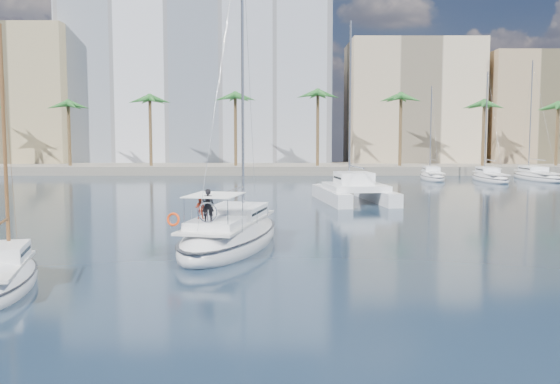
{
  "coord_description": "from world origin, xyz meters",
  "views": [
    {
      "loc": [
        0.98,
        -30.11,
        5.9
      ],
      "look_at": [
        1.02,
        1.5,
        2.85
      ],
      "focal_mm": 40.0,
      "sensor_mm": 36.0,
      "label": 1
    }
  ],
  "objects": [
    {
      "name": "building_tan_right",
      "position": [
        42.0,
        68.0,
        9.0
      ],
      "size": [
        18.0,
        12.0,
        18.0
      ],
      "primitive_type": "cube",
      "color": "tan",
      "rests_on": "ground"
    },
    {
      "name": "seagull",
      "position": [
        -2.21,
        3.34,
        0.53
      ],
      "size": [
        1.06,
        0.46,
        0.2
      ],
      "color": "silver",
      "rests_on": "ground"
    },
    {
      "name": "moored_yacht_a",
      "position": [
        20.0,
        47.0,
        0.0
      ],
      "size": [
        3.37,
        9.52,
        11.9
      ],
      "primitive_type": null,
      "rotation": [
        0.0,
        0.0,
        -0.07
      ],
      "color": "silver",
      "rests_on": "ground"
    },
    {
      "name": "moored_yacht_b",
      "position": [
        26.5,
        45.0,
        0.0
      ],
      "size": [
        3.32,
        10.83,
        13.72
      ],
      "primitive_type": null,
      "rotation": [
        0.0,
        0.0,
        -0.02
      ],
      "color": "silver",
      "rests_on": "ground"
    },
    {
      "name": "quay",
      "position": [
        0.0,
        61.0,
        0.6
      ],
      "size": [
        120.0,
        14.0,
        1.2
      ],
      "primitive_type": "cube",
      "color": "gray",
      "rests_on": "ground"
    },
    {
      "name": "palm_right",
      "position": [
        34.0,
        57.0,
        10.28
      ],
      "size": [
        3.6,
        3.6,
        12.3
      ],
      "color": "brown",
      "rests_on": "ground"
    },
    {
      "name": "main_sloop",
      "position": [
        -1.55,
        1.8,
        0.54
      ],
      "size": [
        6.3,
        12.75,
        18.13
      ],
      "rotation": [
        0.0,
        0.0,
        -0.21
      ],
      "color": "silver",
      "rests_on": "ground"
    },
    {
      "name": "small_sloop",
      "position": [
        -9.5,
        -7.02,
        0.4
      ],
      "size": [
        3.88,
        7.75,
        10.67
      ],
      "rotation": [
        0.0,
        0.0,
        0.22
      ],
      "color": "silver",
      "rests_on": "ground"
    },
    {
      "name": "moored_yacht_c",
      "position": [
        33.0,
        47.0,
        0.0
      ],
      "size": [
        3.98,
        12.33,
        15.54
      ],
      "primitive_type": null,
      "rotation": [
        0.0,
        0.0,
        0.03
      ],
      "color": "silver",
      "rests_on": "ground"
    },
    {
      "name": "ground",
      "position": [
        0.0,
        0.0,
        0.0
      ],
      "size": [
        160.0,
        160.0,
        0.0
      ],
      "primitive_type": "plane",
      "color": "black",
      "rests_on": "ground"
    },
    {
      "name": "building_modern",
      "position": [
        -12.0,
        73.0,
        14.0
      ],
      "size": [
        42.0,
        16.0,
        28.0
      ],
      "primitive_type": "cube",
      "color": "white",
      "rests_on": "ground"
    },
    {
      "name": "catamaran",
      "position": [
        7.33,
        22.4,
        1.1
      ],
      "size": [
        6.58,
        11.0,
        15.34
      ],
      "rotation": [
        0.0,
        0.0,
        0.14
      ],
      "color": "silver",
      "rests_on": "ground"
    },
    {
      "name": "palm_centre",
      "position": [
        0.0,
        57.0,
        10.28
      ],
      "size": [
        3.6,
        3.6,
        12.3
      ],
      "color": "brown",
      "rests_on": "ground"
    },
    {
      "name": "palm_left",
      "position": [
        -34.0,
        57.0,
        10.28
      ],
      "size": [
        3.6,
        3.6,
        12.3
      ],
      "color": "brown",
      "rests_on": "ground"
    },
    {
      "name": "building_tan_left",
      "position": [
        -42.0,
        69.0,
        11.0
      ],
      "size": [
        22.0,
        14.0,
        22.0
      ],
      "primitive_type": "cube",
      "color": "tan",
      "rests_on": "ground"
    },
    {
      "name": "building_beige",
      "position": [
        22.0,
        70.0,
        10.0
      ],
      "size": [
        20.0,
        14.0,
        20.0
      ],
      "primitive_type": "cube",
      "color": "beige",
      "rests_on": "ground"
    }
  ]
}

